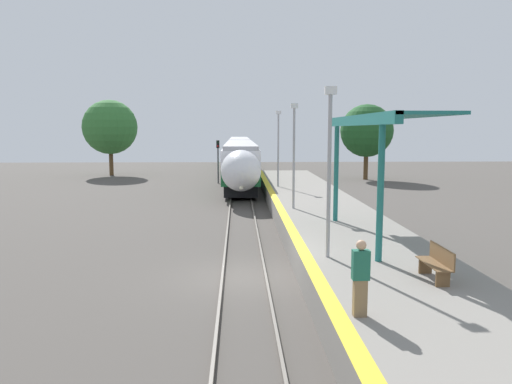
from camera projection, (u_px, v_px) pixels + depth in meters
ground_plane at (244, 277)px, 16.76m from camera, size 120.00×120.00×0.00m
rail_left at (223, 275)px, 16.72m from camera, size 0.08×90.00×0.15m
rail_right at (265, 275)px, 16.77m from camera, size 0.08×90.00×0.15m
train at (240, 155)px, 54.26m from camera, size 2.73×48.09×3.82m
platform_right at (367, 262)px, 16.84m from camera, size 4.82×64.00×1.00m
platform_bench at (437, 262)px, 13.11m from camera, size 0.44×1.57×0.89m
person_waiting at (360, 277)px, 10.51m from camera, size 0.36×0.22×1.65m
railway_signal at (218, 157)px, 45.69m from camera, size 0.28×0.28×3.96m
lamppost_near at (329, 161)px, 15.17m from camera, size 0.36×0.20×5.23m
lamppost_mid at (294, 149)px, 24.78m from camera, size 0.36×0.20×5.23m
lamppost_far at (278, 143)px, 34.39m from camera, size 0.36×0.20×5.23m
station_canopy at (371, 125)px, 17.89m from camera, size 2.02×9.73×4.45m
background_tree_left at (110, 127)px, 53.53m from camera, size 5.81×5.81×8.11m
background_tree_right at (367, 131)px, 49.08m from camera, size 5.19×5.19×7.42m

